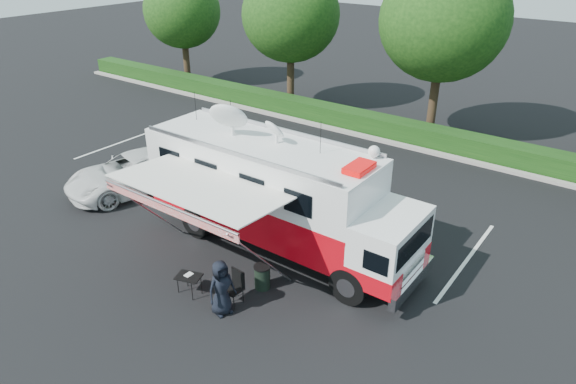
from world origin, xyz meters
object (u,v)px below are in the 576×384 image
at_px(folding_table, 189,277).
at_px(command_truck, 277,194).
at_px(white_suv, 136,189).
at_px(trash_bin, 262,277).

bearing_deg(folding_table, command_truck, 81.71).
bearing_deg(folding_table, white_suv, 152.84).
distance_m(folding_table, trash_bin, 2.18).
xyz_separation_m(command_truck, folding_table, (-0.53, -3.62, -1.42)).
xyz_separation_m(command_truck, trash_bin, (1.05, -2.12, -1.61)).
height_order(command_truck, trash_bin, command_truck).
distance_m(command_truck, folding_table, 3.93).
relative_size(command_truck, trash_bin, 12.56).
bearing_deg(command_truck, white_suv, -179.59).
distance_m(command_truck, trash_bin, 2.86).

